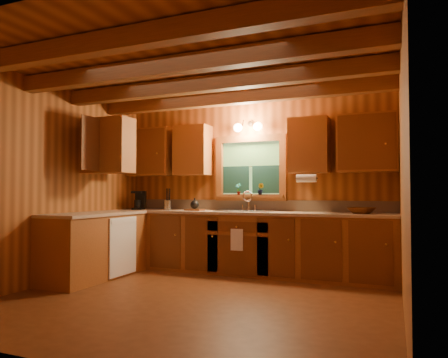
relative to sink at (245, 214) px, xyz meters
name	(u,v)px	position (x,y,z in m)	size (l,w,h in m)	color
room	(197,181)	(0.00, -1.60, 0.44)	(4.20, 4.20, 4.20)	#5B2F16
ceiling_beams	(197,75)	(0.00, -1.60, 1.63)	(4.20, 2.54, 0.18)	brown
base_cabinets	(205,244)	(-0.49, -0.32, -0.43)	(4.20, 2.22, 0.86)	brown
countertop	(206,213)	(-0.48, -0.31, 0.02)	(4.20, 2.24, 0.04)	tan
backsplash	(251,205)	(0.00, 0.28, 0.12)	(4.20, 0.02, 0.16)	tan
dishwasher_panel	(123,246)	(-1.47, -0.92, -0.43)	(0.02, 0.60, 0.80)	white
upper_cabinets	(205,148)	(-0.56, -0.18, 0.98)	(4.19, 1.77, 0.78)	brown
window	(251,169)	(0.00, 0.26, 0.67)	(1.12, 0.08, 1.00)	brown
window_sill	(250,196)	(0.00, 0.22, 0.26)	(1.06, 0.14, 0.04)	brown
wall_sconce	(248,127)	(0.00, 0.14, 1.31)	(0.45, 0.21, 0.17)	black
paper_towel_roll	(306,178)	(0.92, -0.07, 0.51)	(0.11, 0.11, 0.27)	white
dish_towel	(237,240)	(0.00, -0.34, -0.34)	(0.18, 0.01, 0.30)	white
sink	(245,214)	(0.00, 0.00, 0.00)	(0.82, 0.48, 0.43)	silver
coffee_maker	(139,200)	(-1.80, -0.05, 0.19)	(0.17, 0.21, 0.30)	black
utensil_crock	(168,205)	(-1.29, -0.01, 0.13)	(0.12, 0.12, 0.34)	silver
cutting_board	(195,210)	(-0.80, -0.05, 0.06)	(0.26, 0.19, 0.02)	#603114
teakettle	(195,205)	(-0.80, -0.05, 0.13)	(0.13, 0.13, 0.17)	black
wicker_basket	(361,211)	(1.63, -0.06, 0.09)	(0.33, 0.33, 0.08)	#48230C
potted_plant_left	(238,189)	(-0.17, 0.20, 0.37)	(0.09, 0.06, 0.18)	#603114
potted_plant_right	(261,189)	(0.18, 0.20, 0.37)	(0.10, 0.08, 0.17)	#603114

